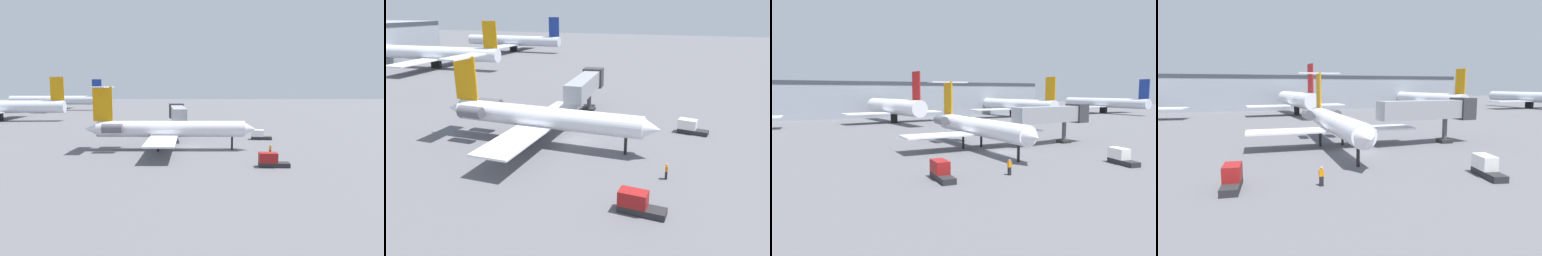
% 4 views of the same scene
% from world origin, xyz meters
% --- Properties ---
extents(ground_plane, '(400.00, 400.00, 0.10)m').
position_xyz_m(ground_plane, '(0.00, 0.00, -0.05)').
color(ground_plane, '#5B5B60').
extents(regional_jet, '(22.86, 28.57, 10.49)m').
position_xyz_m(regional_jet, '(-2.40, 4.37, 3.55)').
color(regional_jet, white).
rests_on(regional_jet, ground_plane).
extents(jet_bridge, '(15.28, 4.26, 6.59)m').
position_xyz_m(jet_bridge, '(12.04, 2.82, 4.88)').
color(jet_bridge, gray).
rests_on(jet_bridge, ground_plane).
extents(ground_crew_marshaller, '(0.42, 0.29, 1.69)m').
position_xyz_m(ground_crew_marshaller, '(-7.45, -12.01, 0.86)').
color(ground_crew_marshaller, black).
rests_on(ground_crew_marshaller, ground_plane).
extents(baggage_tug_lead, '(1.65, 4.08, 1.90)m').
position_xyz_m(baggage_tug_lead, '(-14.57, -10.39, 0.84)').
color(baggage_tug_lead, '#262628').
rests_on(baggage_tug_lead, ground_plane).
extents(baggage_tug_trailing, '(2.03, 4.17, 1.90)m').
position_xyz_m(baggage_tug_trailing, '(7.89, -13.45, 0.84)').
color(baggage_tug_trailing, '#262628').
rests_on(baggage_tug_trailing, ground_plane).
extents(terminal_building, '(129.01, 25.60, 12.12)m').
position_xyz_m(terminal_building, '(0.00, 86.67, 6.07)').
color(terminal_building, '#8C939E').
rests_on(terminal_building, ground_plane).
extents(parked_airliner_centre, '(28.29, 33.35, 13.67)m').
position_xyz_m(parked_airliner_centre, '(-0.93, 54.37, 4.44)').
color(parked_airliner_centre, white).
rests_on(parked_airliner_centre, ground_plane).
extents(parked_airliner_east_mid, '(33.43, 39.64, 13.14)m').
position_xyz_m(parked_airliner_east_mid, '(42.25, 57.36, 4.16)').
color(parked_airliner_east_mid, silver).
rests_on(parked_airliner_east_mid, ground_plane).
extents(parked_airliner_east_end, '(32.67, 38.86, 13.13)m').
position_xyz_m(parked_airliner_east_end, '(86.29, 57.11, 4.16)').
color(parked_airliner_east_end, silver).
rests_on(parked_airliner_east_end, ground_plane).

